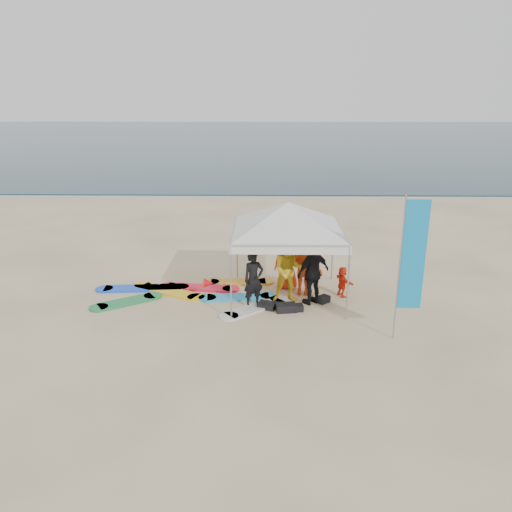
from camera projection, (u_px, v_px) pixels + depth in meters
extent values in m
plane|color=beige|center=(256.00, 331.00, 12.97)|extent=(120.00, 120.00, 0.00)
cube|color=#0C2633|center=(263.00, 138.00, 70.01)|extent=(160.00, 84.00, 0.08)
cube|color=silver|center=(261.00, 195.00, 30.27)|extent=(160.00, 1.20, 0.01)
imported|color=black|center=(254.00, 279.00, 14.20)|extent=(0.72, 0.62, 1.66)
imported|color=gold|center=(289.00, 270.00, 14.51)|extent=(0.99, 0.80, 1.94)
imported|color=#C93D11|center=(303.00, 266.00, 15.09)|extent=(1.20, 0.70, 1.83)
imported|color=black|center=(313.00, 273.00, 14.38)|extent=(1.18, 1.02, 1.91)
imported|color=red|center=(288.00, 262.00, 15.57)|extent=(0.87, 0.61, 1.71)
imported|color=red|center=(342.00, 282.00, 15.06)|extent=(0.59, 0.91, 0.94)
cylinder|color=#A5A5A8|center=(237.00, 248.00, 16.33)|extent=(0.05, 0.05, 2.09)
cylinder|color=#A5A5A8|center=(333.00, 249.00, 16.29)|extent=(0.05, 0.05, 2.09)
cylinder|color=#A5A5A8|center=(231.00, 283.00, 13.35)|extent=(0.05, 0.05, 2.09)
cylinder|color=#A5A5A8|center=(348.00, 284.00, 13.31)|extent=(0.05, 0.05, 2.09)
cube|color=white|center=(290.00, 250.00, 13.04)|extent=(3.23, 0.02, 0.24)
cube|color=white|center=(285.00, 221.00, 16.02)|extent=(3.23, 0.02, 0.24)
cube|color=white|center=(234.00, 234.00, 14.56)|extent=(0.02, 3.23, 0.24)
cube|color=white|center=(341.00, 234.00, 14.51)|extent=(0.02, 3.23, 0.24)
pyramid|color=white|center=(288.00, 202.00, 14.24)|extent=(4.43, 4.43, 0.84)
cylinder|color=#A5A5A8|center=(399.00, 270.00, 12.00)|extent=(0.04, 0.04, 3.66)
cube|color=#0C87CF|center=(414.00, 256.00, 11.88)|extent=(0.57, 0.03, 2.72)
cylinder|color=#A5A5A8|center=(205.00, 289.00, 14.92)|extent=(0.02, 0.02, 0.60)
cone|color=red|center=(209.00, 283.00, 14.86)|extent=(0.28, 0.28, 0.28)
cube|color=black|center=(286.00, 308.00, 14.10)|extent=(0.60, 0.43, 0.22)
cube|color=black|center=(295.00, 308.00, 14.14)|extent=(0.49, 0.35, 0.18)
cube|color=black|center=(267.00, 305.00, 14.32)|extent=(0.61, 0.55, 0.16)
cube|color=black|center=(323.00, 299.00, 14.70)|extent=(0.44, 0.43, 0.20)
cube|color=#2AA4E1|center=(238.00, 297.00, 15.01)|extent=(1.90, 0.70, 0.07)
cube|color=gold|center=(238.00, 282.00, 16.23)|extent=(1.80, 0.64, 0.07)
cube|color=blue|center=(143.00, 288.00, 15.71)|extent=(2.41, 0.73, 0.07)
cube|color=#238043|center=(127.00, 302.00, 14.68)|extent=(1.66, 1.34, 0.07)
cube|color=red|center=(199.00, 288.00, 15.76)|extent=(2.09, 0.77, 0.07)
cube|color=silver|center=(255.00, 308.00, 14.27)|extent=(1.77, 1.62, 0.07)
cube|color=yellow|center=(169.00, 291.00, 15.45)|extent=(2.08, 1.43, 0.07)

